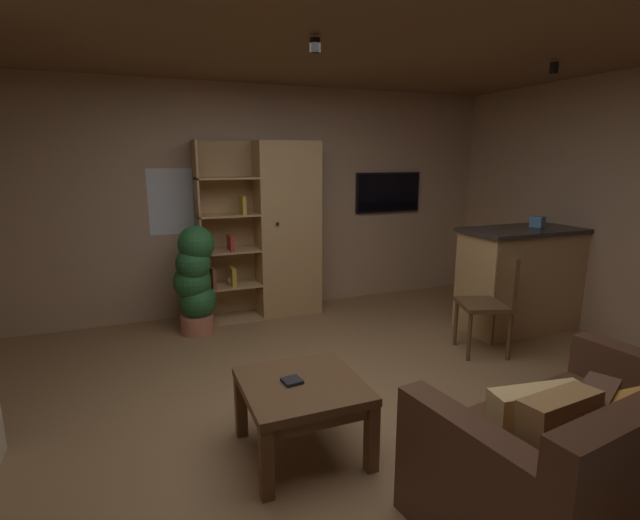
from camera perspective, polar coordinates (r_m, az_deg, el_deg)
floor at (r=3.38m, az=2.64°, el=-19.25°), size 6.12×5.22×0.02m
wall_back at (r=5.42m, az=-8.83°, el=7.11°), size 6.24×0.06×2.55m
ceiling at (r=2.99m, az=3.20°, el=27.92°), size 6.12×5.22×0.02m
window_pane_back at (r=5.27m, az=-16.62°, el=6.89°), size 0.68×0.01×0.70m
bookshelf_cabinet at (r=5.27m, az=-4.96°, el=3.58°), size 1.34×0.41×1.94m
kitchen_bar_counter at (r=5.38m, az=24.30°, el=-1.94°), size 1.54×0.64×1.06m
tissue_box at (r=5.34m, az=25.07°, el=4.27°), size 0.16×0.16×0.11m
leather_couch at (r=2.80m, az=29.22°, el=-20.60°), size 1.65×1.10×0.84m
coffee_table at (r=2.90m, az=-2.22°, el=-16.19°), size 0.70×0.70×0.46m
table_book_0 at (r=2.85m, az=-3.45°, el=-14.54°), size 0.12×0.12×0.02m
dining_chair at (r=4.51m, az=20.39°, el=-4.28°), size 0.53×0.53×0.92m
potted_floor_plant at (r=4.85m, az=-15.03°, el=-2.24°), size 0.42×0.41×1.11m
wall_mounted_tv at (r=6.01m, az=8.30°, el=8.19°), size 0.88×0.06×0.50m
track_light_spot_1 at (r=3.37m, az=-0.61°, el=24.76°), size 0.07×0.07×0.09m
track_light_spot_2 at (r=4.57m, az=26.71°, el=20.24°), size 0.07×0.07×0.09m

